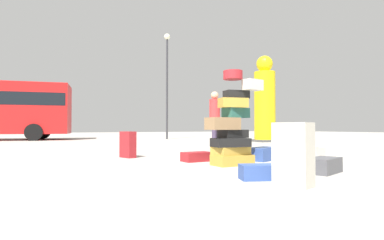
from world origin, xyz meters
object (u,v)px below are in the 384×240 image
at_px(suitcase_charcoal_right_side, 324,165).
at_px(suitcase_maroon_foreground_near, 197,157).
at_px(suitcase_tower, 232,128).
at_px(lamp_post, 167,71).
at_px(suitcase_cream_behind_tower, 335,154).
at_px(suitcase_maroon_upright_blue, 128,145).
at_px(suitcase_navy_white_trunk, 263,154).
at_px(suitcase_navy_left_side, 262,172).
at_px(person_bearded_onlooker, 215,116).
at_px(yellow_dummy_statue, 265,103).
at_px(suitcase_cream_foreground_far, 293,154).

height_order(suitcase_charcoal_right_side, suitcase_maroon_foreground_near, suitcase_charcoal_right_side).
bearing_deg(suitcase_tower, lamp_post, 73.80).
bearing_deg(suitcase_cream_behind_tower, suitcase_maroon_foreground_near, 169.12).
xyz_separation_m(suitcase_maroon_upright_blue, lamp_post, (5.04, 10.23, 3.82)).
relative_size(suitcase_navy_white_trunk, lamp_post, 0.12).
distance_m(suitcase_tower, suitcase_cream_behind_tower, 2.46).
distance_m(suitcase_maroon_upright_blue, suitcase_cream_behind_tower, 4.60).
xyz_separation_m(suitcase_navy_white_trunk, suitcase_maroon_foreground_near, (-1.41, 0.43, -0.04)).
bearing_deg(lamp_post, suitcase_navy_white_trunk, -101.89).
distance_m(suitcase_navy_white_trunk, lamp_post, 12.98).
relative_size(suitcase_navy_left_side, lamp_post, 0.09).
bearing_deg(suitcase_navy_white_trunk, suitcase_tower, -178.78).
xyz_separation_m(person_bearded_onlooker, yellow_dummy_statue, (5.71, 4.79, 0.89)).
bearing_deg(person_bearded_onlooker, lamp_post, -152.71).
bearing_deg(suitcase_cream_foreground_far, suitcase_tower, 55.89).
xyz_separation_m(suitcase_navy_white_trunk, suitcase_maroon_upright_blue, (-2.49, 1.85, 0.17)).
xyz_separation_m(suitcase_tower, suitcase_charcoal_right_side, (0.71, -1.49, -0.59)).
xyz_separation_m(suitcase_tower, lamp_post, (3.64, 12.52, 3.42)).
height_order(suitcase_maroon_upright_blue, suitcase_maroon_foreground_near, suitcase_maroon_upright_blue).
bearing_deg(suitcase_cream_behind_tower, suitcase_navy_white_trunk, 161.74).
bearing_deg(lamp_post, suitcase_cream_behind_tower, -95.65).
distance_m(suitcase_tower, suitcase_charcoal_right_side, 1.75).
bearing_deg(suitcase_navy_left_side, suitcase_charcoal_right_side, 22.28).
relative_size(suitcase_maroon_upright_blue, suitcase_cream_behind_tower, 0.88).
bearing_deg(suitcase_maroon_upright_blue, suitcase_navy_white_trunk, -55.28).
height_order(suitcase_navy_left_side, yellow_dummy_statue, yellow_dummy_statue).
distance_m(yellow_dummy_statue, lamp_post, 6.40).
distance_m(suitcase_maroon_upright_blue, suitcase_cream_foreground_far, 4.49).
xyz_separation_m(suitcase_tower, suitcase_maroon_upright_blue, (-1.40, 2.29, -0.40)).
bearing_deg(suitcase_cream_foreground_far, suitcase_maroon_upright_blue, 81.07).
bearing_deg(suitcase_navy_white_trunk, suitcase_maroon_foreground_near, 142.35).
height_order(suitcase_navy_white_trunk, suitcase_maroon_upright_blue, suitcase_maroon_upright_blue).
xyz_separation_m(suitcase_navy_left_side, lamp_post, (4.19, 14.08, 4.03)).
relative_size(suitcase_tower, lamp_post, 0.28).
bearing_deg(suitcase_maroon_foreground_near, suitcase_navy_left_side, -100.63).
height_order(suitcase_charcoal_right_side, suitcase_maroon_upright_blue, suitcase_maroon_upright_blue).
bearing_deg(yellow_dummy_statue, suitcase_cream_behind_tower, -120.10).
bearing_deg(suitcase_maroon_foreground_near, suitcase_maroon_upright_blue, 122.23).
relative_size(suitcase_tower, suitcase_navy_left_side, 2.98).
xyz_separation_m(suitcase_navy_white_trunk, suitcase_cream_behind_tower, (1.27, -0.79, 0.01)).
height_order(suitcase_maroon_upright_blue, suitcase_navy_left_side, suitcase_maroon_upright_blue).
relative_size(suitcase_charcoal_right_side, suitcase_navy_white_trunk, 0.89).
xyz_separation_m(suitcase_maroon_foreground_near, yellow_dummy_statue, (7.22, 6.62, 1.83)).
relative_size(suitcase_maroon_foreground_near, suitcase_cream_behind_tower, 0.86).
relative_size(suitcase_navy_white_trunk, suitcase_cream_behind_tower, 1.10).
bearing_deg(suitcase_cream_behind_tower, suitcase_cream_foreground_far, -135.00).
distance_m(suitcase_navy_left_side, suitcase_cream_foreground_far, 0.63).
relative_size(suitcase_navy_left_side, suitcase_cream_foreground_far, 0.77).
relative_size(suitcase_cream_behind_tower, yellow_dummy_statue, 0.16).
bearing_deg(yellow_dummy_statue, person_bearded_onlooker, -140.02).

